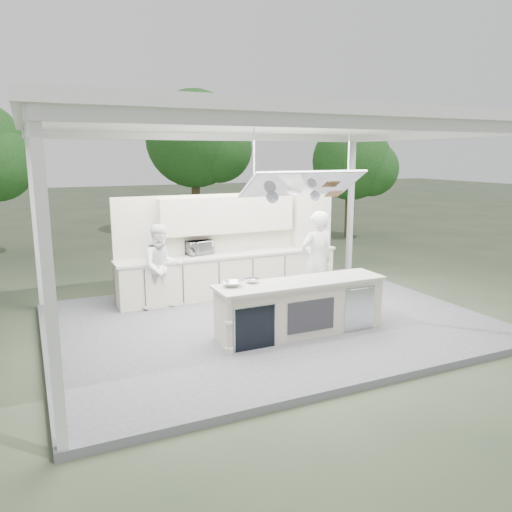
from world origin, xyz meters
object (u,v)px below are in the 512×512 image
sous_chef (162,267)px  demo_island (300,307)px  head_chef (317,261)px  back_counter (231,274)px

sous_chef → demo_island: bearing=-55.1°
demo_island → sous_chef: bearing=126.5°
head_chef → demo_island: bearing=43.9°
head_chef → sous_chef: bearing=-30.5°
demo_island → back_counter: same height
back_counter → sous_chef: sous_chef is taller
back_counter → head_chef: 2.18m
head_chef → sous_chef: head_chef is taller
demo_island → back_counter: (-0.18, 2.81, 0.00)m
back_counter → sous_chef: (-1.64, -0.35, 0.39)m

